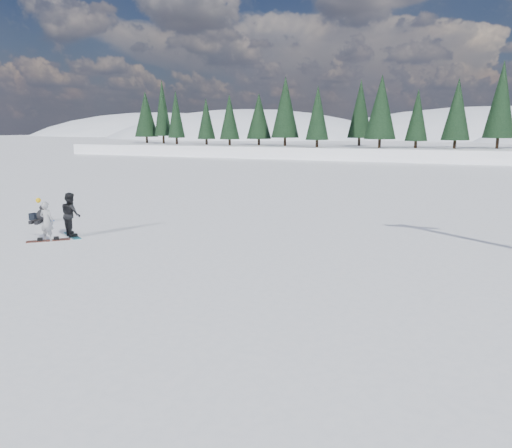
% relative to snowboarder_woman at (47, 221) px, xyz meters
% --- Properties ---
extents(ground, '(420.00, 420.00, 0.00)m').
position_rel_snowboarder_woman_xyz_m(ground, '(1.28, 0.19, -0.75)').
color(ground, white).
rests_on(ground, ground).
extents(alpine_backdrop, '(412.50, 227.00, 53.20)m').
position_rel_snowboarder_woman_xyz_m(alpine_backdrop, '(-10.44, 189.36, -14.72)').
color(alpine_backdrop, white).
rests_on(alpine_backdrop, ground).
extents(snowboarder_woman, '(0.58, 0.42, 1.60)m').
position_rel_snowboarder_woman_xyz_m(snowboarder_woman, '(0.00, 0.00, 0.00)').
color(snowboarder_woman, '#9A9A9F').
rests_on(snowboarder_woman, ground).
extents(snowboarder_man, '(1.02, 0.95, 1.68)m').
position_rel_snowboarder_woman_xyz_m(snowboarder_man, '(0.19, 1.02, 0.09)').
color(snowboarder_man, black).
rests_on(snowboarder_man, ground).
extents(seated_rider, '(0.65, 0.95, 0.75)m').
position_rel_snowboarder_woman_xyz_m(seated_rider, '(-3.09, 2.69, -0.46)').
color(seated_rider, black).
rests_on(seated_rider, ground).
extents(gear_bag, '(0.50, 0.38, 0.30)m').
position_rel_snowboarder_woman_xyz_m(gear_bag, '(-3.79, 2.93, -0.60)').
color(gear_bag, black).
rests_on(gear_bag, ground).
extents(snowboard_woman, '(1.28, 1.23, 0.03)m').
position_rel_snowboarder_woman_xyz_m(snowboard_woman, '(0.00, 0.00, -0.73)').
color(snowboard_woman, maroon).
rests_on(snowboard_woman, ground).
extents(snowboard_man, '(1.41, 1.05, 0.03)m').
position_rel_snowboarder_woman_xyz_m(snowboard_man, '(0.19, 1.02, -0.73)').
color(snowboard_man, '#197689').
rests_on(snowboard_man, ground).
extents(snowboard_loose_c, '(1.53, 0.59, 0.03)m').
position_rel_snowboarder_woman_xyz_m(snowboard_loose_c, '(-3.56, 3.13, -0.73)').
color(snowboard_loose_c, '#1C499D').
rests_on(snowboard_loose_c, ground).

